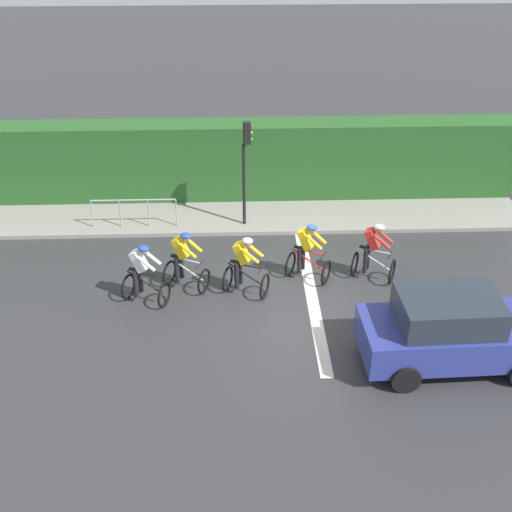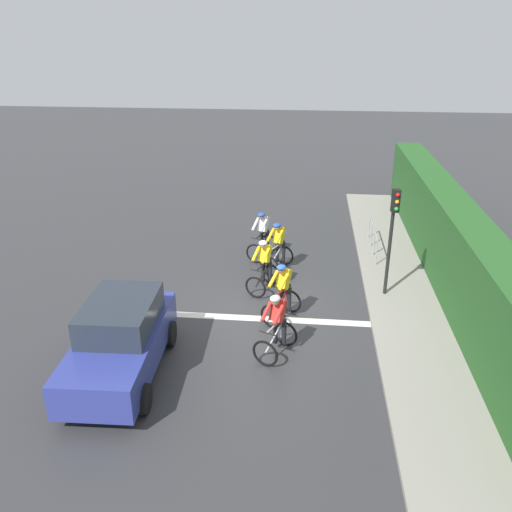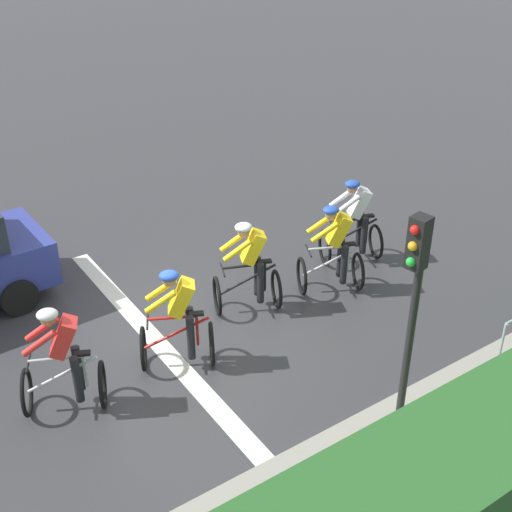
# 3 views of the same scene
# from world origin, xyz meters

# --- Properties ---
(ground_plane) EXTENTS (80.00, 80.00, 0.00)m
(ground_plane) POSITION_xyz_m (0.00, 0.00, 0.00)
(ground_plane) COLOR #333335
(sidewalk_kerb) EXTENTS (2.80, 19.01, 0.12)m
(sidewalk_kerb) POSITION_xyz_m (4.29, 2.00, 0.06)
(sidewalk_kerb) COLOR gray
(sidewalk_kerb) RESTS_ON ground
(stone_wall_low) EXTENTS (0.44, 19.01, 0.67)m
(stone_wall_low) POSITION_xyz_m (5.19, 2.00, 0.34)
(stone_wall_low) COLOR gray
(stone_wall_low) RESTS_ON ground
(hedge_wall) EXTENTS (1.10, 19.01, 2.60)m
(hedge_wall) POSITION_xyz_m (5.49, 2.00, 1.30)
(hedge_wall) COLOR #265623
(hedge_wall) RESTS_ON ground
(road_marking_stop_line) EXTENTS (7.00, 0.30, 0.01)m
(road_marking_stop_line) POSITION_xyz_m (0.00, -0.38, 0.00)
(road_marking_stop_line) COLOR silver
(road_marking_stop_line) RESTS_ON ground
(cyclist_lead) EXTENTS (1.03, 1.25, 1.66)m
(cyclist_lead) POSITION_xyz_m (-0.44, 3.89, 0.80)
(cyclist_lead) COLOR black
(cyclist_lead) RESTS_ON ground
(cyclist_second) EXTENTS (1.07, 1.27, 1.66)m
(cyclist_second) POSITION_xyz_m (0.15, 2.90, 0.80)
(cyclist_second) COLOR black
(cyclist_second) RESTS_ON ground
(cyclist_mid) EXTENTS (1.04, 1.26, 1.66)m
(cyclist_mid) POSITION_xyz_m (-0.16, 1.35, 0.80)
(cyclist_mid) COLOR black
(cyclist_mid) RESTS_ON ground
(cyclist_fourth) EXTENTS (1.10, 1.27, 1.66)m
(cyclist_fourth) POSITION_xyz_m (0.48, -0.32, 0.80)
(cyclist_fourth) COLOR black
(cyclist_fourth) RESTS_ON ground
(cyclist_trailing) EXTENTS (1.07, 1.27, 1.66)m
(cyclist_trailing) POSITION_xyz_m (0.43, -2.06, 0.80)
(cyclist_trailing) COLOR black
(cyclist_trailing) RESTS_ON ground
(car_navy) EXTENTS (1.99, 4.16, 1.76)m
(car_navy) POSITION_xyz_m (-3.04, -3.13, 0.87)
(car_navy) COLOR navy
(car_navy) RESTS_ON ground
(traffic_light_near_crossing) EXTENTS (0.23, 0.31, 3.34)m
(traffic_light_near_crossing) POSITION_xyz_m (3.45, 1.22, 2.22)
(traffic_light_near_crossing) COLOR black
(traffic_light_near_crossing) RESTS_ON ground
(pedestrian_railing_kerbside) EXTENTS (0.05, 2.57, 1.03)m
(pedestrian_railing_kerbside) POSITION_xyz_m (3.39, 4.60, 0.75)
(pedestrian_railing_kerbside) COLOR #999EA3
(pedestrian_railing_kerbside) RESTS_ON ground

